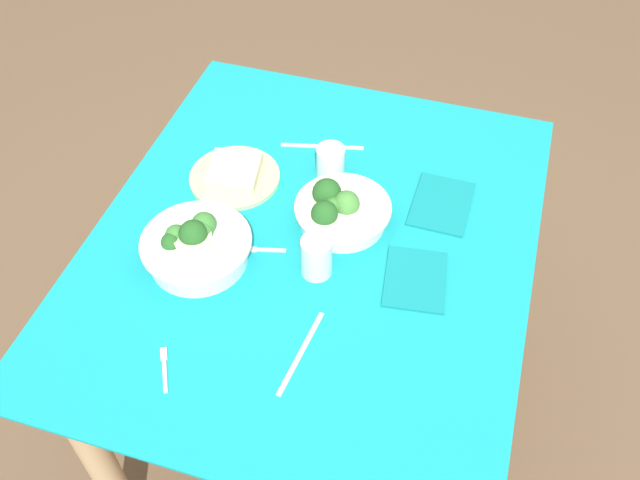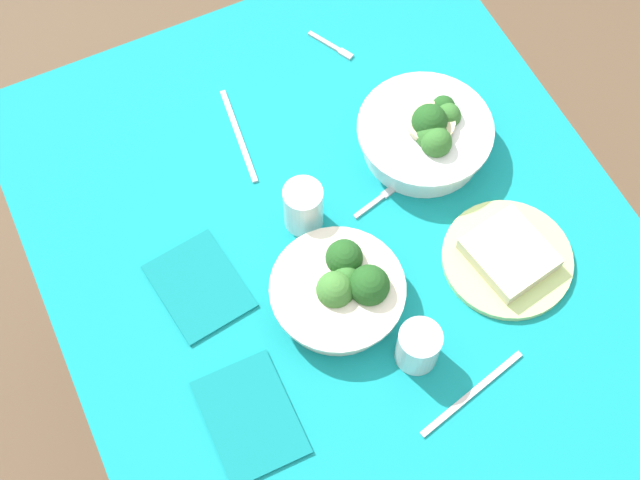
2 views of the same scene
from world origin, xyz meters
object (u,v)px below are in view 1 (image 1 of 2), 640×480
Objects in this scene: broccoli_bowl_near at (340,210)px; fork_by_near_bowl at (263,250)px; water_glass_center at (316,257)px; table_knife_right at (301,353)px; bread_side_plate at (234,175)px; broccoli_bowl_far at (196,246)px; napkin_folded_upper at (415,279)px; water_glass_side at (331,162)px; napkin_folded_lower at (441,204)px; table_knife_left at (322,146)px; fork_by_far_bowl at (165,367)px.

fork_by_near_bowl is at bearing 134.61° from broccoli_bowl_near.
water_glass_center is 0.46× the size of table_knife_right.
fork_by_near_bowl is (0.02, 0.13, -0.05)m from water_glass_center.
bread_side_plate is 1.06× the size of table_knife_right.
broccoli_bowl_far reaches higher than broccoli_bowl_near.
fork_by_near_bowl is 0.56× the size of napkin_folded_upper.
bread_side_plate is 2.62× the size of water_glass_side.
broccoli_bowl_far is 1.09× the size of bread_side_plate.
broccoli_bowl_near is (0.20, -0.26, -0.01)m from broccoli_bowl_far.
table_knife_right is 1.14× the size of napkin_folded_lower.
water_glass_side is at bearing 45.52° from napkin_folded_upper.
bread_side_plate is 0.24m from table_knife_left.
table_knife_right is at bearing -119.90° from broccoli_bowl_far.
broccoli_bowl_near is at bearing 119.10° from napkin_folded_lower.
water_glass_side is 0.28m from napkin_folded_lower.
table_knife_left is 1.17× the size of napkin_folded_lower.
water_glass_side is at bearing -41.76° from fork_by_far_bowl.
fork_by_far_bowl is 0.26m from table_knife_right.
water_glass_center reaches higher than table_knife_left.
fork_by_near_bowl is at bearing -143.85° from bread_side_plate.
water_glass_center is at bearing -128.32° from bread_side_plate.
napkin_folded_upper is 0.24m from napkin_folded_lower.
water_glass_center is 1.15× the size of water_glass_side.
bread_side_plate is 1.22× the size of napkin_folded_lower.
fork_by_far_bowl is (-0.53, -0.06, -0.01)m from bread_side_plate.
fork_by_far_bowl is at bearing -111.47° from table_knife_left.
water_glass_center reaches higher than napkin_folded_lower.
broccoli_bowl_near reaches higher than fork_by_far_bowl.
napkin_folded_lower is (0.25, -0.35, 0.00)m from fork_by_near_bowl.
table_knife_right is at bearing 144.29° from napkin_folded_upper.
bread_side_plate is at bearing -147.10° from table_knife_left.
fork_by_far_bowl and table_knife_right have the same top height.
water_glass_side is at bearing -119.20° from fork_by_near_bowl.
broccoli_bowl_near is at bearing -77.60° from table_knife_left.
broccoli_bowl_near is 1.22× the size of napkin_folded_lower.
fork_by_near_bowl is at bearing 164.94° from water_glass_side.
napkin_folded_upper reaches higher than fork_by_far_bowl.
fork_by_far_bowl and table_knife_left have the same top height.
napkin_folded_upper is (-0.12, -0.20, -0.03)m from broccoli_bowl_near.
table_knife_right is (-0.60, -0.14, 0.00)m from table_knife_left.
broccoli_bowl_far is 0.26m from bread_side_plate.
napkin_folded_upper is at bearing -79.71° from water_glass_center.
broccoli_bowl_near is 0.25m from napkin_folded_lower.
bread_side_plate is at bearing 110.53° from water_glass_side.
table_knife_right is (-0.17, -0.29, -0.04)m from broccoli_bowl_far.
bread_side_plate is at bearing 69.67° from napkin_folded_upper.
broccoli_bowl_near is 0.16m from water_glass_center.
broccoli_bowl_far is 1.33× the size of napkin_folded_lower.
broccoli_bowl_far is at bearing 99.04° from water_glass_center.
broccoli_bowl_near reaches higher than fork_by_near_bowl.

